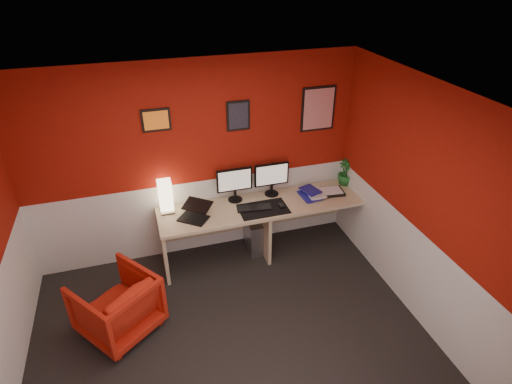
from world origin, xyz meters
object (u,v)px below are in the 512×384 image
(desk, at_px, (263,229))
(monitor_left, at_px, (235,180))
(shoji_lamp, at_px, (166,197))
(monitor_right, at_px, (272,174))
(zen_tray, at_px, (330,192))
(pc_tower, at_px, (254,234))
(potted_plant, at_px, (345,172))
(laptop, at_px, (193,211))
(armchair, at_px, (117,305))

(desk, bearing_deg, monitor_left, 145.78)
(shoji_lamp, distance_m, monitor_right, 1.35)
(desk, xyz_separation_m, zen_tray, (0.92, 0.02, 0.38))
(shoji_lamp, distance_m, pc_tower, 1.29)
(desk, relative_size, potted_plant, 7.35)
(monitor_left, bearing_deg, laptop, -154.60)
(desk, xyz_separation_m, pc_tower, (-0.08, 0.11, -0.14))
(desk, distance_m, shoji_lamp, 1.30)
(zen_tray, distance_m, armchair, 2.91)
(desk, bearing_deg, laptop, -175.57)
(shoji_lamp, xyz_separation_m, potted_plant, (2.37, -0.00, -0.02))
(desk, relative_size, armchair, 3.58)
(desk, relative_size, shoji_lamp, 6.50)
(monitor_left, height_order, pc_tower, monitor_left)
(monitor_right, distance_m, potted_plant, 1.04)
(pc_tower, bearing_deg, monitor_left, 158.19)
(pc_tower, bearing_deg, armchair, -150.70)
(laptop, xyz_separation_m, monitor_left, (0.58, 0.28, 0.18))
(laptop, height_order, potted_plant, potted_plant)
(shoji_lamp, height_order, pc_tower, shoji_lamp)
(laptop, relative_size, zen_tray, 0.94)
(desk, height_order, pc_tower, desk)
(desk, distance_m, pc_tower, 0.20)
(monitor_left, bearing_deg, desk, -34.22)
(shoji_lamp, relative_size, zen_tray, 1.14)
(monitor_left, bearing_deg, armchair, -146.49)
(desk, xyz_separation_m, laptop, (-0.89, -0.07, 0.47))
(desk, relative_size, monitor_left, 4.48)
(potted_plant, bearing_deg, desk, -171.33)
(zen_tray, distance_m, pc_tower, 1.13)
(monitor_left, bearing_deg, monitor_right, 0.45)
(pc_tower, bearing_deg, shoji_lamp, 177.51)
(shoji_lamp, height_order, potted_plant, shoji_lamp)
(laptop, bearing_deg, monitor_left, 64.08)
(shoji_lamp, bearing_deg, potted_plant, -0.11)
(laptop, height_order, armchair, laptop)
(monitor_left, distance_m, armchair, 1.96)
(shoji_lamp, bearing_deg, laptop, -43.36)
(monitor_left, xyz_separation_m, potted_plant, (1.52, -0.02, -0.11))
(laptop, distance_m, monitor_left, 0.67)
(shoji_lamp, xyz_separation_m, monitor_left, (0.85, 0.02, 0.09))
(monitor_left, distance_m, monitor_right, 0.49)
(desk, xyz_separation_m, potted_plant, (1.21, 0.19, 0.54))
(laptop, relative_size, monitor_left, 0.57)
(laptop, relative_size, monitor_right, 0.57)
(desk, distance_m, zen_tray, 1.00)
(shoji_lamp, xyz_separation_m, pc_tower, (1.08, -0.08, -0.70))
(shoji_lamp, relative_size, pc_tower, 0.89)
(desk, height_order, zen_tray, zen_tray)
(laptop, relative_size, armchair, 0.45)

